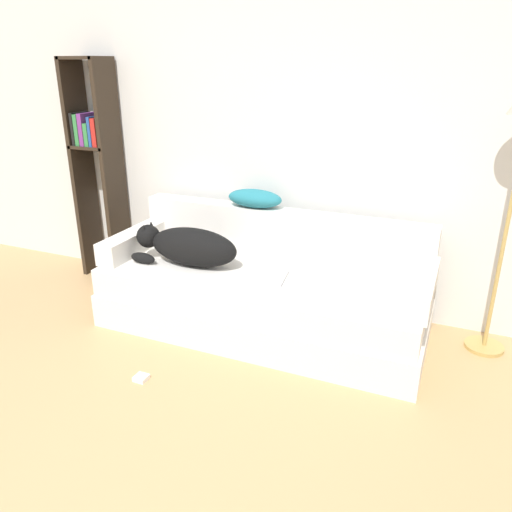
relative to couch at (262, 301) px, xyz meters
The scene contains 10 objects.
wall_back 1.30m from the couch, 111.77° to the left, with size 7.39×0.06×2.70m.
couch is the anchor object (origin of this frame).
couch_backrest 0.53m from the couch, 90.00° to the left, with size 2.13×0.15×0.33m.
couch_arm_left 1.05m from the couch, behind, with size 0.15×0.68×0.16m.
couch_arm_right 1.05m from the couch, ahead, with size 0.15×0.68×0.16m.
dog 0.63m from the couch, behind, with size 0.76×0.28×0.26m.
laptop 0.24m from the couch, 59.14° to the right, with size 0.32×0.28×0.02m.
throw_pillow 0.74m from the couch, 119.58° to the left, with size 0.40×0.20×0.13m.
bookshelf 1.83m from the couch, 166.53° to the left, with size 0.35×0.26×1.76m.
power_adapter 0.95m from the couch, 116.05° to the right, with size 0.07×0.07×0.03m.
Camera 1 is at (1.39, -0.86, 1.72)m, focal length 35.00 mm.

